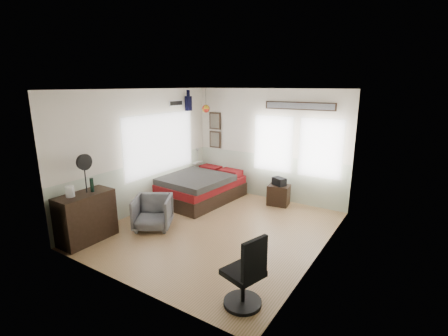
{
  "coord_description": "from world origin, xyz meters",
  "views": [
    {
      "loc": [
        3.32,
        -4.93,
        2.78
      ],
      "look_at": [
        -0.1,
        0.4,
        1.15
      ],
      "focal_mm": 26.0,
      "sensor_mm": 36.0,
      "label": 1
    }
  ],
  "objects": [
    {
      "name": "wall_decor",
      "position": [
        -1.1,
        1.96,
        2.1
      ],
      "size": [
        3.55,
        1.32,
        1.44
      ],
      "color": "#302214",
      "rests_on": "room_shell"
    },
    {
      "name": "room_shell",
      "position": [
        -0.08,
        0.19,
        1.61
      ],
      "size": [
        4.02,
        4.52,
        2.71
      ],
      "color": "beige",
      "rests_on": "ground_plane"
    },
    {
      "name": "task_chair",
      "position": [
        1.6,
        -1.74,
        0.41
      ],
      "size": [
        0.55,
        0.55,
        1.0
      ],
      "rotation": [
        0.0,
        0.0,
        -0.29
      ],
      "color": "black",
      "rests_on": "ground_plane"
    },
    {
      "name": "armchair",
      "position": [
        -1.1,
        -0.65,
        0.33
      ],
      "size": [
        0.97,
        0.98,
        0.66
      ],
      "primitive_type": "imported",
      "rotation": [
        0.0,
        0.0,
        0.56
      ],
      "color": "#5B5B63",
      "rests_on": "ground_plane"
    },
    {
      "name": "nightstand",
      "position": [
        0.47,
        1.91,
        0.24
      ],
      "size": [
        0.54,
        0.45,
        0.48
      ],
      "primitive_type": "cube",
      "rotation": [
        0.0,
        0.0,
        0.15
      ],
      "color": "black",
      "rests_on": "ground_plane"
    },
    {
      "name": "dresser",
      "position": [
        -1.74,
        -1.68,
        0.45
      ],
      "size": [
        0.48,
        1.0,
        0.9
      ],
      "primitive_type": "cube",
      "color": "black",
      "rests_on": "ground_plane"
    },
    {
      "name": "ground_plane",
      "position": [
        0.0,
        0.0,
        -0.01
      ],
      "size": [
        4.0,
        4.5,
        0.01
      ],
      "primitive_type": "cube",
      "color": "olive"
    },
    {
      "name": "bottle",
      "position": [
        -1.7,
        -1.52,
        1.03
      ],
      "size": [
        0.06,
        0.06,
        0.26
      ],
      "primitive_type": "cylinder",
      "color": "black",
      "rests_on": "dresser"
    },
    {
      "name": "black_bag",
      "position": [
        0.47,
        1.91,
        0.57
      ],
      "size": [
        0.36,
        0.31,
        0.18
      ],
      "primitive_type": "cube",
      "rotation": [
        0.0,
        0.0,
        -0.43
      ],
      "color": "black",
      "rests_on": "nightstand"
    },
    {
      "name": "bed",
      "position": [
        -1.3,
        1.17,
        0.32
      ],
      "size": [
        1.59,
        2.14,
        0.65
      ],
      "rotation": [
        0.0,
        0.0,
        -0.07
      ],
      "color": "black",
      "rests_on": "ground_plane"
    },
    {
      "name": "kettle",
      "position": [
        -1.78,
        -1.9,
        1.0
      ],
      "size": [
        0.17,
        0.15,
        0.2
      ],
      "rotation": [
        0.0,
        0.0,
        -0.34
      ],
      "color": "silver",
      "rests_on": "dresser"
    },
    {
      "name": "stand_fan",
      "position": [
        -1.74,
        -1.61,
        1.45
      ],
      "size": [
        0.09,
        0.29,
        0.71
      ],
      "rotation": [
        0.0,
        0.0,
        0.06
      ],
      "color": "black",
      "rests_on": "dresser"
    }
  ]
}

